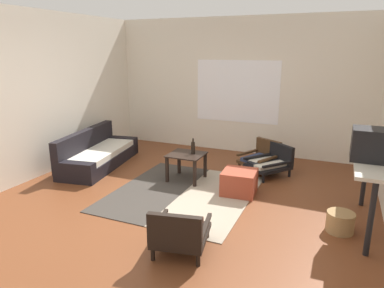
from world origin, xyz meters
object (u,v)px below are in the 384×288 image
object	(u,v)px
couch	(97,155)
ottoman_orange	(239,182)
armchair_by_window	(261,157)
coffee_table	(186,160)
clay_vase	(372,144)
crt_television	(375,145)
glass_bottle	(193,147)
console_shelf	(371,168)
wicker_basket	(340,222)
armchair_striped_foreground	(180,232)
armchair_corner	(271,162)

from	to	relation	value
couch	ottoman_orange	bearing A→B (deg)	-4.60
armchair_by_window	ottoman_orange	xyz separation A→B (m)	(-0.06, -1.19, -0.06)
coffee_table	clay_vase	distance (m)	2.69
couch	armchair_by_window	xyz separation A→B (m)	(2.81, 0.97, 0.03)
ottoman_orange	couch	bearing A→B (deg)	175.40
crt_television	glass_bottle	xyz separation A→B (m)	(-2.51, 0.68, -0.49)
console_shelf	wicker_basket	bearing A→B (deg)	-137.80
armchair_striped_foreground	glass_bottle	size ratio (longest dim) A/B	2.84
armchair_corner	console_shelf	world-z (taller)	console_shelf
couch	armchair_striped_foreground	xyz separation A→B (m)	(2.61, -1.98, 0.03)
armchair_striped_foreground	wicker_basket	bearing A→B (deg)	36.52
armchair_corner	wicker_basket	size ratio (longest dim) A/B	2.65
armchair_by_window	ottoman_orange	distance (m)	1.19
wicker_basket	console_shelf	bearing A→B (deg)	42.20
armchair_striped_foreground	crt_television	bearing A→B (deg)	36.27
couch	clay_vase	size ratio (longest dim) A/B	6.32
armchair_striped_foreground	ottoman_orange	world-z (taller)	armchair_striped_foreground
couch	glass_bottle	size ratio (longest dim) A/B	7.78
armchair_by_window	armchair_corner	world-z (taller)	armchair_by_window
armchair_corner	ottoman_orange	xyz separation A→B (m)	(-0.28, -0.99, -0.05)
console_shelf	clay_vase	bearing A→B (deg)	90.00
clay_vase	glass_bottle	bearing A→B (deg)	172.33
wicker_basket	armchair_by_window	bearing A→B (deg)	126.48
ottoman_orange	crt_television	bearing A→B (deg)	-14.71
armchair_corner	clay_vase	distance (m)	1.90
ottoman_orange	wicker_basket	bearing A→B (deg)	-23.78
coffee_table	crt_television	size ratio (longest dim) A/B	1.14
armchair_by_window	clay_vase	size ratio (longest dim) A/B	2.43
couch	armchair_by_window	world-z (taller)	couch
couch	coffee_table	xyz separation A→B (m)	(1.81, -0.03, 0.14)
glass_bottle	armchair_striped_foreground	bearing A→B (deg)	-70.56
crt_television	clay_vase	bearing A→B (deg)	89.48
coffee_table	armchair_striped_foreground	bearing A→B (deg)	-67.68
coffee_table	ottoman_orange	size ratio (longest dim) A/B	1.16
clay_vase	wicker_basket	world-z (taller)	clay_vase
coffee_table	console_shelf	world-z (taller)	console_shelf
console_shelf	wicker_basket	distance (m)	0.72
crt_television	wicker_basket	size ratio (longest dim) A/B	1.55
armchair_by_window	armchair_corner	distance (m)	0.29
coffee_table	glass_bottle	bearing A→B (deg)	29.97
coffee_table	ottoman_orange	xyz separation A→B (m)	(0.94, -0.20, -0.17)
couch	armchair_corner	distance (m)	3.13
couch	clay_vase	distance (m)	4.48
wicker_basket	couch	bearing A→B (deg)	168.60
couch	armchair_striped_foreground	distance (m)	3.27
clay_vase	armchair_by_window	bearing A→B (deg)	141.36
glass_bottle	couch	bearing A→B (deg)	-179.16
crt_television	glass_bottle	world-z (taller)	crt_television
armchair_striped_foreground	armchair_corner	bearing A→B (deg)	81.22
clay_vase	glass_bottle	size ratio (longest dim) A/B	1.23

